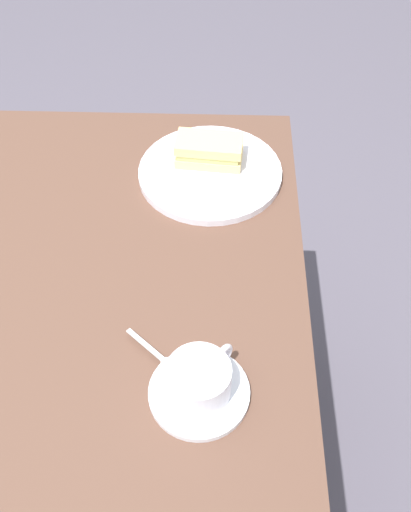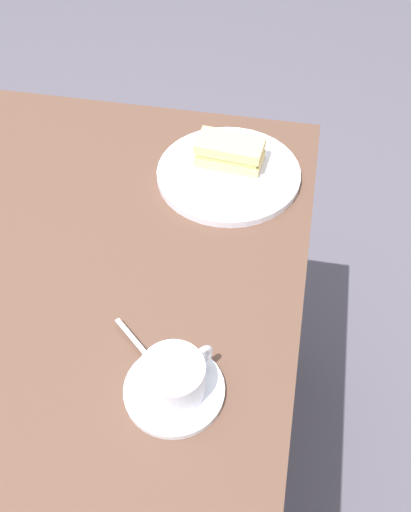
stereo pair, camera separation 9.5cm
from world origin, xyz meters
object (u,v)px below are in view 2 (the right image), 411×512
at_px(sandwich_plate, 229,174).
at_px(coffee_saucer, 174,390).
at_px(sandwich_front, 230,152).
at_px(coffee_cup, 174,377).
at_px(spoon, 142,349).

relative_size(sandwich_plate, coffee_saucer, 1.91).
relative_size(sandwich_front, coffee_cup, 1.28).
xyz_separation_m(coffee_saucer, coffee_cup, (-0.00, -0.00, 0.03)).
height_order(coffee_saucer, spoon, spoon).
distance_m(sandwich_plate, coffee_saucer, 0.46).
height_order(sandwich_plate, coffee_saucer, sandwich_plate).
distance_m(sandwich_front, coffee_saucer, 0.48).
height_order(coffee_cup, spoon, coffee_cup).
relative_size(sandwich_plate, sandwich_front, 2.09).
height_order(sandwich_plate, spoon, spoon).
relative_size(coffee_saucer, spoon, 1.72).
bearing_deg(sandwich_plate, sandwich_front, -83.97).
relative_size(coffee_saucer, coffee_cup, 1.39).
distance_m(sandwich_plate, coffee_cup, 0.46).
xyz_separation_m(sandwich_plate, spoon, (0.06, 0.41, 0.01)).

